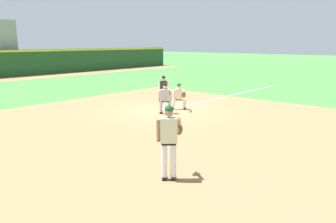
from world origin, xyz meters
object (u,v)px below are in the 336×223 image
first_base_bag (167,110)px  umpire (164,87)px  pitcher (169,138)px  baserunner (165,97)px  baseball (177,137)px  first_baseman (179,95)px

first_base_bag → umpire: bearing=45.6°
pitcher → baserunner: bearing=42.3°
baseball → pitcher: (-2.90, -2.15, 1.02)m
baseball → baserunner: size_ratio=0.05×
first_base_bag → baseball: 4.72m
pitcher → umpire: pitcher is taller
pitcher → baseball: bearing=36.5°
first_baseman → baserunner: size_ratio=0.92×
baseball → first_baseman: bearing=38.3°
first_base_bag → umpire: (1.84, 1.88, 0.75)m
first_baseman → baserunner: baserunner is taller
first_baseman → pitcher: bearing=-142.5°
first_base_bag → first_baseman: size_ratio=0.28×
baseball → baserunner: baserunner is taller
first_base_bag → pitcher: 8.36m
umpire → first_baseman: bearing=-120.4°
baserunner → first_baseman: bearing=5.7°
first_base_bag → umpire: size_ratio=0.26×
baserunner → first_base_bag: bearing=34.3°
first_base_bag → baserunner: bearing=-145.7°
pitcher → baserunner: size_ratio=1.27×
baseball → umpire: 7.39m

